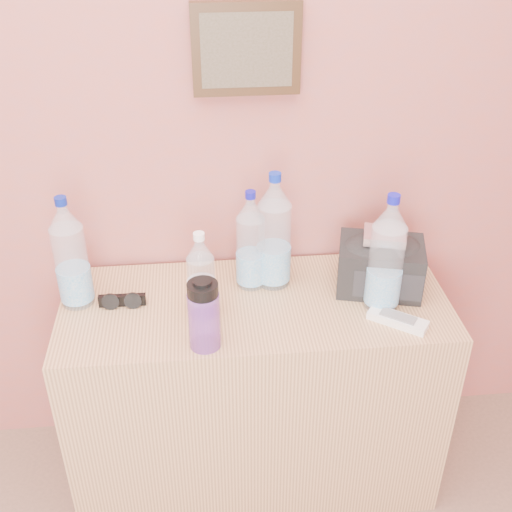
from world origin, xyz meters
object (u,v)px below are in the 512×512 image
(pet_large_b, at_px, (251,245))
(toiletry_bag, at_px, (380,263))
(foil_packet, at_px, (385,236))
(sunglasses, at_px, (122,300))
(pet_large_d, at_px, (386,259))
(pet_large_a, at_px, (71,258))
(nalgene_bottle, at_px, (204,314))
(ac_remote, at_px, (398,320))
(dresser, at_px, (255,391))
(pet_small, at_px, (201,280))
(pet_large_c, at_px, (274,236))

(pet_large_b, distance_m, toiletry_bag, 0.39)
(toiletry_bag, bearing_deg, foil_packet, -45.59)
(sunglasses, bearing_deg, pet_large_d, -4.53)
(pet_large_a, bearing_deg, nalgene_bottle, -32.54)
(pet_large_b, relative_size, ac_remote, 1.89)
(dresser, xyz_separation_m, sunglasses, (-0.39, 0.02, 0.38))
(pet_small, relative_size, nalgene_bottle, 1.28)
(pet_large_d, xyz_separation_m, nalgene_bottle, (-0.52, -0.13, -0.06))
(pet_large_b, relative_size, toiletry_bag, 1.27)
(pet_large_b, relative_size, pet_small, 1.18)
(pet_large_a, xyz_separation_m, pet_large_b, (0.52, 0.04, -0.01))
(pet_large_a, height_order, pet_large_c, pet_large_c)
(pet_large_b, distance_m, sunglasses, 0.41)
(dresser, xyz_separation_m, pet_large_b, (-0.00, 0.10, 0.50))
(pet_large_c, xyz_separation_m, foil_packet, (0.32, -0.06, 0.02))
(dresser, relative_size, toiletry_bag, 4.62)
(pet_large_b, bearing_deg, pet_large_a, -175.14)
(ac_remote, xyz_separation_m, toiletry_bag, (-0.01, 0.18, 0.07))
(pet_large_a, bearing_deg, ac_remote, -12.03)
(pet_large_a, distance_m, pet_large_b, 0.52)
(pet_large_b, relative_size, pet_large_d, 0.88)
(sunglasses, height_order, foil_packet, foil_packet)
(pet_large_a, relative_size, pet_small, 1.29)
(pet_large_a, bearing_deg, foil_packet, -0.88)
(pet_large_c, xyz_separation_m, sunglasses, (-0.46, -0.08, -0.15))
(sunglasses, height_order, ac_remote, sunglasses)
(toiletry_bag, height_order, foil_packet, foil_packet)
(pet_large_a, height_order, sunglasses, pet_large_a)
(pet_large_d, bearing_deg, pet_small, 178.93)
(sunglasses, xyz_separation_m, foil_packet, (0.78, 0.02, 0.16))
(foil_packet, bearing_deg, pet_large_a, 179.12)
(pet_large_a, relative_size, pet_large_c, 0.94)
(dresser, xyz_separation_m, toiletry_bag, (0.38, 0.04, 0.45))
(foil_packet, bearing_deg, pet_small, -171.55)
(pet_small, distance_m, nalgene_bottle, 0.14)
(ac_remote, height_order, foil_packet, foil_packet)
(dresser, bearing_deg, toiletry_bag, 6.41)
(pet_large_b, bearing_deg, foil_packet, -8.49)
(toiletry_bag, distance_m, foil_packet, 0.10)
(pet_large_d, height_order, pet_small, pet_large_d)
(pet_large_a, height_order, pet_small, pet_large_a)
(toiletry_bag, bearing_deg, pet_large_c, -176.38)
(pet_large_d, distance_m, nalgene_bottle, 0.54)
(pet_small, distance_m, toiletry_bag, 0.55)
(dresser, distance_m, sunglasses, 0.54)
(sunglasses, bearing_deg, nalgene_bottle, -39.87)
(nalgene_bottle, bearing_deg, pet_large_d, 14.20)
(pet_large_b, distance_m, pet_small, 0.21)
(pet_large_d, xyz_separation_m, foil_packet, (0.02, 0.09, 0.02))
(pet_large_b, height_order, pet_large_d, pet_large_d)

